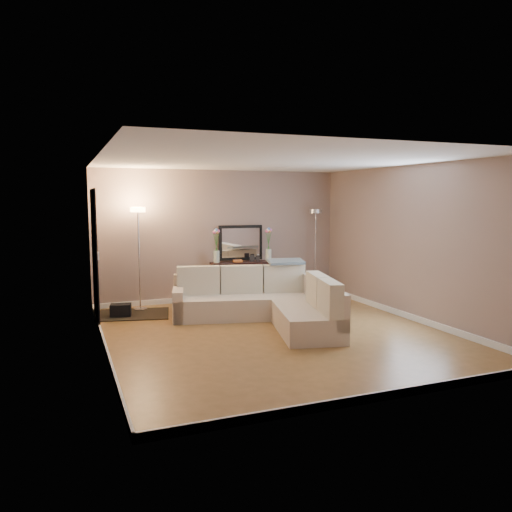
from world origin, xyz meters
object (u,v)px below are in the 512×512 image
object	(u,v)px
sectional_sofa	(267,302)
floor_lamp_lit	(139,238)
floor_lamp_unlit	(315,235)
console_table	(239,279)

from	to	relation	value
sectional_sofa	floor_lamp_lit	distance (m)	2.66
sectional_sofa	floor_lamp_unlit	xyz separation A→B (m)	(1.82, 1.74, 0.96)
floor_lamp_lit	sectional_sofa	bearing A→B (deg)	-41.36
console_table	floor_lamp_lit	distance (m)	2.17
sectional_sofa	floor_lamp_lit	size ratio (longest dim) A/B	1.53
floor_lamp_lit	floor_lamp_unlit	bearing A→B (deg)	1.79
sectional_sofa	console_table	distance (m)	1.77
floor_lamp_unlit	console_table	bearing A→B (deg)	179.49
sectional_sofa	floor_lamp_unlit	bearing A→B (deg)	43.69
sectional_sofa	console_table	size ratio (longest dim) A/B	2.23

